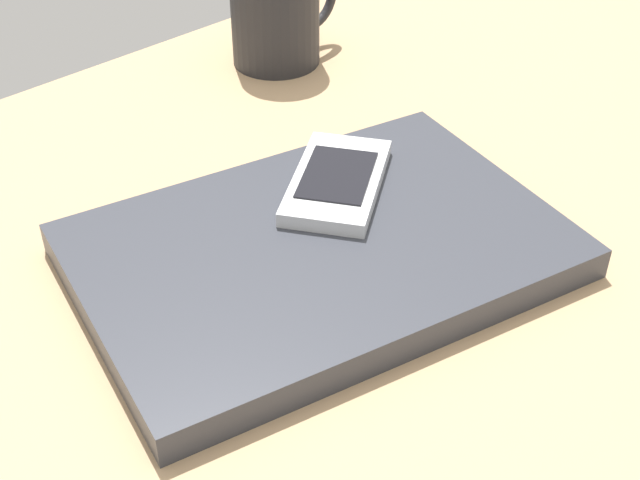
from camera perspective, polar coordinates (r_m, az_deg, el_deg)
The scene contains 4 objects.
desk_surface at distance 62.78cm, azimuth 8.47°, elevation -0.84°, with size 120.00×80.00×3.00cm, color tan.
laptop_closed at distance 58.07cm, azimuth 0.00°, elevation -0.70°, with size 31.05×21.04×2.21cm, color #33353D.
cell_phone_on_laptop at distance 61.80cm, azimuth 1.11°, elevation 3.82°, with size 12.40×11.03×1.20cm.
coffee_mug at distance 82.95cm, azimuth -2.80°, elevation 14.63°, with size 11.75×8.10×9.96cm.
Camera 1 is at (-40.26, -29.20, 39.82)cm, focal length 49.47 mm.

